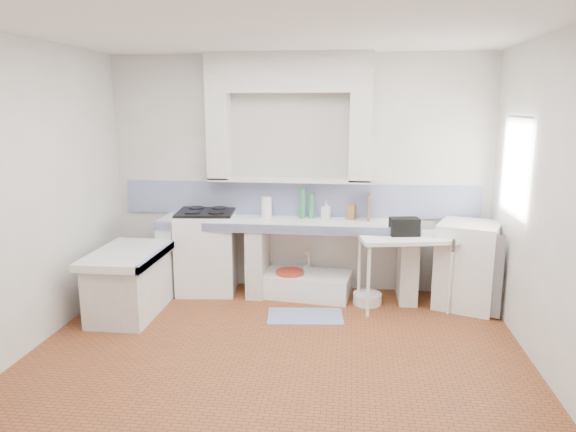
# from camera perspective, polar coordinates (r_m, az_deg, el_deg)

# --- Properties ---
(floor) EXTENTS (4.50, 4.50, 0.00)m
(floor) POSITION_cam_1_polar(r_m,az_deg,el_deg) (4.80, -1.49, -15.47)
(floor) COLOR brown
(floor) RESTS_ON ground
(ceiling) EXTENTS (4.50, 4.50, 0.00)m
(ceiling) POSITION_cam_1_polar(r_m,az_deg,el_deg) (4.31, -1.70, 19.84)
(ceiling) COLOR silver
(ceiling) RESTS_ON ground
(wall_back) EXTENTS (4.50, 0.00, 4.50)m
(wall_back) POSITION_cam_1_polar(r_m,az_deg,el_deg) (6.30, 1.10, 4.52)
(wall_back) COLOR silver
(wall_back) RESTS_ON ground
(wall_front) EXTENTS (4.50, 0.00, 4.50)m
(wall_front) POSITION_cam_1_polar(r_m,az_deg,el_deg) (2.44, -8.59, -7.41)
(wall_front) COLOR silver
(wall_front) RESTS_ON ground
(wall_left) EXTENTS (0.00, 4.50, 4.50)m
(wall_left) POSITION_cam_1_polar(r_m,az_deg,el_deg) (5.17, -27.10, 1.62)
(wall_left) COLOR silver
(wall_left) RESTS_ON ground
(wall_right) EXTENTS (0.00, 4.50, 4.50)m
(wall_right) POSITION_cam_1_polar(r_m,az_deg,el_deg) (4.59, 27.44, 0.44)
(wall_right) COLOR silver
(wall_right) RESTS_ON ground
(alcove_mass) EXTENTS (1.90, 0.25, 0.45)m
(alcove_mass) POSITION_cam_1_polar(r_m,az_deg,el_deg) (6.15, 0.06, 15.32)
(alcove_mass) COLOR silver
(alcove_mass) RESTS_ON ground
(window_frame) EXTENTS (0.35, 0.86, 1.06)m
(window_frame) POSITION_cam_1_polar(r_m,az_deg,el_deg) (5.74, 25.17, 4.70)
(window_frame) COLOR #362011
(window_frame) RESTS_ON ground
(lace_valance) EXTENTS (0.01, 0.84, 0.24)m
(lace_valance) POSITION_cam_1_polar(r_m,az_deg,el_deg) (5.67, 24.10, 8.59)
(lace_valance) COLOR white
(lace_valance) RESTS_ON ground
(counter_slab) EXTENTS (3.00, 0.60, 0.08)m
(counter_slab) POSITION_cam_1_polar(r_m,az_deg,el_deg) (6.11, -0.14, -0.85)
(counter_slab) COLOR white
(counter_slab) RESTS_ON ground
(counter_lip) EXTENTS (3.00, 0.04, 0.10)m
(counter_lip) POSITION_cam_1_polar(r_m,az_deg,el_deg) (5.84, -0.48, -1.45)
(counter_lip) COLOR navy
(counter_lip) RESTS_ON ground
(counter_pier_left) EXTENTS (0.20, 0.55, 0.82)m
(counter_pier_left) POSITION_cam_1_polar(r_m,az_deg,el_deg) (6.54, -12.44, -4.36)
(counter_pier_left) COLOR silver
(counter_pier_left) RESTS_ON ground
(counter_pier_mid) EXTENTS (0.20, 0.55, 0.82)m
(counter_pier_mid) POSITION_cam_1_polar(r_m,az_deg,el_deg) (6.27, -3.32, -4.78)
(counter_pier_mid) COLOR silver
(counter_pier_mid) RESTS_ON ground
(counter_pier_right) EXTENTS (0.20, 0.55, 0.82)m
(counter_pier_right) POSITION_cam_1_polar(r_m,az_deg,el_deg) (6.22, 12.83, -5.22)
(counter_pier_right) COLOR silver
(counter_pier_right) RESTS_ON ground
(peninsula_top) EXTENTS (0.70, 1.10, 0.08)m
(peninsula_top) POSITION_cam_1_polar(r_m,az_deg,el_deg) (5.83, -17.00, -4.03)
(peninsula_top) COLOR white
(peninsula_top) RESTS_ON ground
(peninsula_base) EXTENTS (0.60, 1.00, 0.62)m
(peninsula_base) POSITION_cam_1_polar(r_m,az_deg,el_deg) (5.93, -16.79, -7.28)
(peninsula_base) COLOR silver
(peninsula_base) RESTS_ON ground
(peninsula_lip) EXTENTS (0.04, 1.10, 0.10)m
(peninsula_lip) POSITION_cam_1_polar(r_m,az_deg,el_deg) (5.71, -13.95, -4.19)
(peninsula_lip) COLOR navy
(peninsula_lip) RESTS_ON ground
(backsplash) EXTENTS (4.27, 0.03, 0.40)m
(backsplash) POSITION_cam_1_polar(r_m,az_deg,el_deg) (6.33, 1.07, 1.81)
(backsplash) COLOR navy
(backsplash) RESTS_ON ground
(stove) EXTENTS (0.74, 0.72, 0.96)m
(stove) POSITION_cam_1_polar(r_m,az_deg,el_deg) (6.41, -8.75, -3.88)
(stove) COLOR white
(stove) RESTS_ON ground
(sink) EXTENTS (1.08, 0.67, 0.24)m
(sink) POSITION_cam_1_polar(r_m,az_deg,el_deg) (6.27, 2.04, -7.54)
(sink) COLOR white
(sink) RESTS_ON ground
(side_table) EXTENTS (1.08, 0.74, 0.04)m
(side_table) POSITION_cam_1_polar(r_m,az_deg,el_deg) (5.95, 12.39, -5.96)
(side_table) COLOR white
(side_table) RESTS_ON ground
(fridge) EXTENTS (0.80, 0.80, 0.95)m
(fridge) POSITION_cam_1_polar(r_m,az_deg,el_deg) (6.17, 18.85, -5.06)
(fridge) COLOR white
(fridge) RESTS_ON ground
(bucket_red) EXTENTS (0.37, 0.37, 0.31)m
(bucket_red) POSITION_cam_1_polar(r_m,az_deg,el_deg) (6.24, 0.20, -7.31)
(bucket_red) COLOR red
(bucket_red) RESTS_ON ground
(bucket_orange) EXTENTS (0.32, 0.32, 0.24)m
(bucket_orange) POSITION_cam_1_polar(r_m,az_deg,el_deg) (6.18, 1.69, -7.86)
(bucket_orange) COLOR orange
(bucket_orange) RESTS_ON ground
(bucket_blue) EXTENTS (0.33, 0.33, 0.27)m
(bucket_blue) POSITION_cam_1_polar(r_m,az_deg,el_deg) (6.17, 4.05, -7.77)
(bucket_blue) COLOR #1E3AB3
(bucket_blue) RESTS_ON ground
(basin_white) EXTENTS (0.39, 0.39, 0.12)m
(basin_white) POSITION_cam_1_polar(r_m,az_deg,el_deg) (6.10, 8.59, -8.84)
(basin_white) COLOR white
(basin_white) RESTS_ON ground
(water_bottle_a) EXTENTS (0.08, 0.08, 0.27)m
(water_bottle_a) POSITION_cam_1_polar(r_m,az_deg,el_deg) (6.43, 1.50, -6.91)
(water_bottle_a) COLOR silver
(water_bottle_a) RESTS_ON ground
(water_bottle_b) EXTENTS (0.09, 0.09, 0.31)m
(water_bottle_b) POSITION_cam_1_polar(r_m,az_deg,el_deg) (6.42, 1.90, -6.75)
(water_bottle_b) COLOR silver
(water_bottle_b) RESTS_ON ground
(black_bag) EXTENTS (0.33, 0.22, 0.19)m
(black_bag) POSITION_cam_1_polar(r_m,az_deg,el_deg) (5.84, 12.51, -1.13)
(black_bag) COLOR black
(black_bag) RESTS_ON side_table
(green_bottle_a) EXTENTS (0.10, 0.10, 0.36)m
(green_bottle_a) POSITION_cam_1_polar(r_m,az_deg,el_deg) (6.19, 1.55, 1.38)
(green_bottle_a) COLOR #2E7B4B
(green_bottle_a) RESTS_ON counter_slab
(green_bottle_b) EXTENTS (0.08, 0.08, 0.29)m
(green_bottle_b) POSITION_cam_1_polar(r_m,az_deg,el_deg) (6.19, 2.56, 1.07)
(green_bottle_b) COLOR #2E7B4B
(green_bottle_b) RESTS_ON counter_slab
(knife_block) EXTENTS (0.11, 0.10, 0.18)m
(knife_block) POSITION_cam_1_polar(r_m,az_deg,el_deg) (6.19, 6.90, 0.45)
(knife_block) COLOR #95643B
(knife_block) RESTS_ON counter_slab
(cutting_board) EXTENTS (0.03, 0.22, 0.30)m
(cutting_board) POSITION_cam_1_polar(r_m,az_deg,el_deg) (6.18, 8.76, 0.95)
(cutting_board) COLOR #95643B
(cutting_board) RESTS_ON counter_slab
(paper_towel) EXTENTS (0.16, 0.16, 0.25)m
(paper_towel) POSITION_cam_1_polar(r_m,az_deg,el_deg) (6.24, -2.35, 0.94)
(paper_towel) COLOR white
(paper_towel) RESTS_ON counter_slab
(soap_bottle) EXTENTS (0.11, 0.11, 0.21)m
(soap_bottle) POSITION_cam_1_polar(r_m,az_deg,el_deg) (6.19, 4.15, 0.67)
(soap_bottle) COLOR white
(soap_bottle) RESTS_ON counter_slab
(rug) EXTENTS (0.84, 0.54, 0.01)m
(rug) POSITION_cam_1_polar(r_m,az_deg,el_deg) (5.70, 1.88, -10.83)
(rug) COLOR #415496
(rug) RESTS_ON ground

